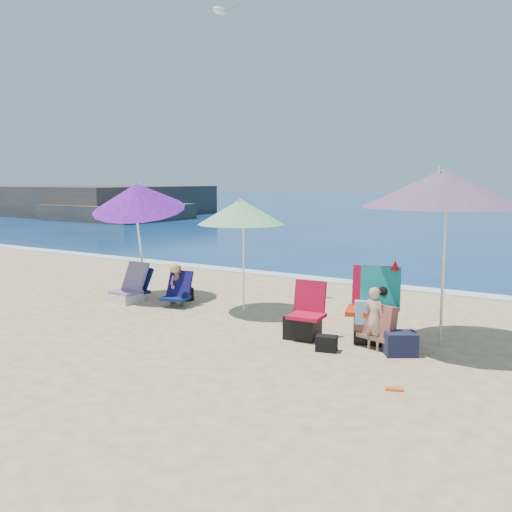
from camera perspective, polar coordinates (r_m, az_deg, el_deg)
The scene contains 19 objects.
ground at distance 8.17m, azimuth -1.98°, elevation -8.64°, with size 120.00×120.00×0.00m.
foam at distance 12.60m, azimuth 11.18°, elevation -2.83°, with size 120.00×0.50×0.04m.
headland at distance 41.16m, azimuth -18.26°, elevation 4.98°, with size 20.50×11.50×2.60m.
umbrella_turquoise at distance 7.98m, azimuth 18.59°, elevation 6.56°, with size 2.53×2.53×2.49m.
umbrella_striped at distance 9.60m, azimuth -1.56°, elevation 4.54°, with size 1.99×1.99×2.02m.
umbrella_blue at distance 10.94m, azimuth -12.01°, elevation 5.96°, with size 2.39×2.42×2.43m.
furled_umbrella at distance 8.00m, azimuth 13.64°, elevation -4.27°, with size 0.20×0.16×1.22m.
chair_navy at distance 11.11m, azimuth -12.26°, elevation -3.53°, with size 0.60×0.68×0.61m.
chair_rainbow at distance 10.93m, azimuth -12.99°, elevation -3.56°, with size 0.56×0.70×0.73m.
camp_chair_left at distance 8.25m, azimuth 4.94°, elevation -6.68°, with size 0.61×0.56×0.84m.
camp_chair_right at distance 8.18m, azimuth 12.09°, elevation -5.83°, with size 0.85×0.83×1.12m.
person_center at distance 7.85m, azimuth 12.17°, elevation -6.24°, with size 0.65×0.56×0.88m.
person_left at distance 10.40m, azimuth -7.98°, elevation -2.99°, with size 0.53×0.58×0.83m.
bag_black_a at distance 10.90m, azimuth -7.33°, elevation -3.83°, with size 0.42×0.38×0.25m.
bag_tan at distance 8.35m, azimuth 4.11°, elevation -7.35°, with size 0.35×0.28×0.26m.
bag_navy_b at distance 7.72m, azimuth 14.54°, elevation -8.67°, with size 0.51×0.48×0.31m.
bag_black_b at distance 7.71m, azimuth 7.23°, elevation -8.87°, with size 0.31×0.25×0.21m.
orange_item at distance 6.51m, azimuth 13.96°, elevation -13.08°, with size 0.21×0.15×0.03m.
seagull at distance 11.32m, azimuth -3.75°, elevation 23.76°, with size 0.79×0.36×0.14m.
Camera 1 is at (4.41, -6.47, 2.31)m, focal length 39.09 mm.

